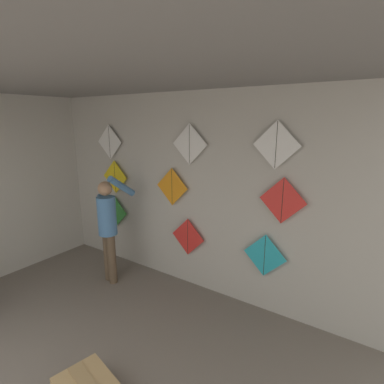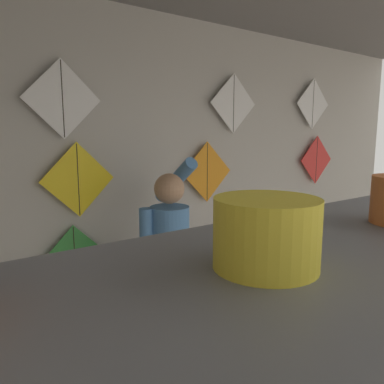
% 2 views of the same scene
% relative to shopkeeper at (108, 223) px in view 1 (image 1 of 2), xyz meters
% --- Properties ---
extents(back_panel, '(5.70, 0.06, 2.80)m').
position_rel_shopkeeper_xyz_m(back_panel, '(0.92, 0.65, 0.46)').
color(back_panel, '#BCB7AD').
rests_on(back_panel, ground).
extents(ceiling_slab, '(5.70, 4.36, 0.04)m').
position_rel_shopkeeper_xyz_m(ceiling_slab, '(0.92, -1.16, 1.88)').
color(ceiling_slab, gray).
extents(shopkeeper, '(0.41, 0.54, 1.67)m').
position_rel_shopkeeper_xyz_m(shopkeeper, '(0.00, 0.00, 0.00)').
color(shopkeeper, brown).
rests_on(shopkeeper, ground).
extents(kite_0, '(0.55, 0.01, 0.55)m').
position_rel_shopkeeper_xyz_m(kite_0, '(-0.48, 0.56, -0.06)').
color(kite_0, '#338C38').
extents(kite_1, '(0.55, 0.01, 0.55)m').
position_rel_shopkeeper_xyz_m(kite_1, '(1.05, 0.56, -0.18)').
color(kite_1, red).
extents(kite_2, '(0.55, 0.01, 0.55)m').
position_rel_shopkeeper_xyz_m(kite_2, '(2.21, 0.56, -0.16)').
color(kite_2, '#28B2C6').
extents(kite_3, '(0.55, 0.01, 0.55)m').
position_rel_shopkeeper_xyz_m(kite_3, '(-0.43, 0.56, 0.55)').
color(kite_3, yellow).
extents(kite_4, '(0.55, 0.01, 0.55)m').
position_rel_shopkeeper_xyz_m(kite_4, '(0.77, 0.56, 0.54)').
color(kite_4, orange).
extents(kite_5, '(0.55, 0.01, 0.55)m').
position_rel_shopkeeper_xyz_m(kite_5, '(2.38, 0.56, 0.58)').
color(kite_5, red).
extents(kite_6, '(0.55, 0.01, 0.55)m').
position_rel_shopkeeper_xyz_m(kite_6, '(-0.51, 0.56, 1.13)').
color(kite_6, white).
extents(kite_7, '(0.55, 0.01, 0.55)m').
position_rel_shopkeeper_xyz_m(kite_7, '(1.08, 0.56, 1.16)').
color(kite_7, white).
extents(kite_8, '(0.55, 0.01, 0.55)m').
position_rel_shopkeeper_xyz_m(kite_8, '(2.26, 0.56, 1.21)').
color(kite_8, white).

